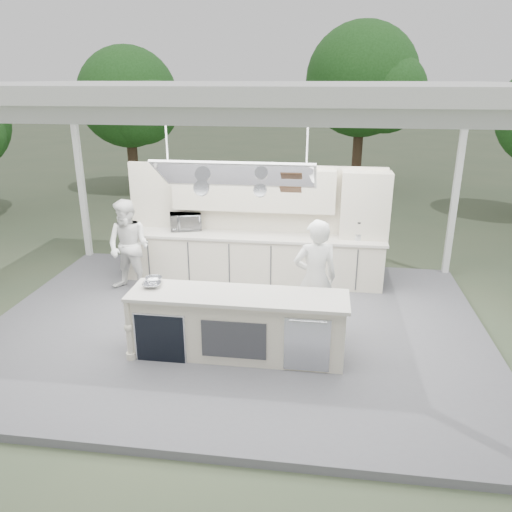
# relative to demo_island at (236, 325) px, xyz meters

# --- Properties ---
(ground) EXTENTS (90.00, 90.00, 0.00)m
(ground) POSITION_rel_demo_island_xyz_m (-0.18, 0.91, -0.60)
(ground) COLOR #444C34
(ground) RESTS_ON ground
(stage_deck) EXTENTS (8.00, 6.00, 0.12)m
(stage_deck) POSITION_rel_demo_island_xyz_m (-0.18, 0.91, -0.54)
(stage_deck) COLOR #55565A
(stage_deck) RESTS_ON ground
(tent) EXTENTS (8.20, 6.20, 3.86)m
(tent) POSITION_rel_demo_island_xyz_m (-0.18, 0.90, 3.11)
(tent) COLOR white
(tent) RESTS_ON ground
(demo_island) EXTENTS (3.10, 0.79, 0.95)m
(demo_island) POSITION_rel_demo_island_xyz_m (0.00, 0.00, 0.00)
(demo_island) COLOR beige
(demo_island) RESTS_ON stage_deck
(back_counter) EXTENTS (5.08, 0.72, 0.95)m
(back_counter) POSITION_rel_demo_island_xyz_m (-0.18, 2.81, 0.00)
(back_counter) COLOR beige
(back_counter) RESTS_ON stage_deck
(back_wall_unit) EXTENTS (5.05, 0.48, 2.25)m
(back_wall_unit) POSITION_rel_demo_island_xyz_m (0.27, 3.03, 0.98)
(back_wall_unit) COLOR beige
(back_wall_unit) RESTS_ON stage_deck
(tree_cluster) EXTENTS (19.55, 9.40, 5.85)m
(tree_cluster) POSITION_rel_demo_island_xyz_m (-0.34, 10.68, 2.69)
(tree_cluster) COLOR #443022
(tree_cluster) RESTS_ON ground
(head_chef) EXTENTS (0.77, 0.61, 1.86)m
(head_chef) POSITION_rel_demo_island_xyz_m (1.08, 0.77, 0.46)
(head_chef) COLOR white
(head_chef) RESTS_ON stage_deck
(sous_chef) EXTENTS (0.97, 0.83, 1.74)m
(sous_chef) POSITION_rel_demo_island_xyz_m (-2.36, 2.01, 0.40)
(sous_chef) COLOR white
(sous_chef) RESTS_ON stage_deck
(toaster_oven) EXTENTS (0.70, 0.58, 0.34)m
(toaster_oven) POSITION_rel_demo_island_xyz_m (-1.55, 2.99, 0.64)
(toaster_oven) COLOR #B0B2B7
(toaster_oven) RESTS_ON back_counter
(bowl_large) EXTENTS (0.29, 0.29, 0.07)m
(bowl_large) POSITION_rel_demo_island_xyz_m (-1.25, 0.09, 0.51)
(bowl_large) COLOR #B8B9BF
(bowl_large) RESTS_ON demo_island
(bowl_small) EXTENTS (0.29, 0.29, 0.08)m
(bowl_small) POSITION_rel_demo_island_xyz_m (-1.28, 0.26, 0.51)
(bowl_small) COLOR silver
(bowl_small) RESTS_ON demo_island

